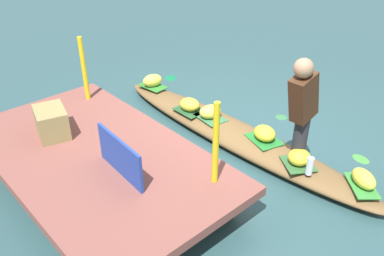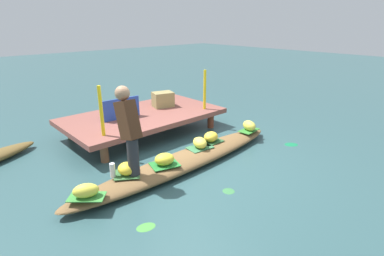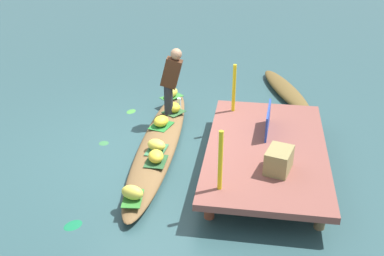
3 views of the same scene
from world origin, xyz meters
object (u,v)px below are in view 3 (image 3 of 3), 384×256
object	(u,v)px
banana_bunch_5	(174,108)
banana_bunch_1	(132,192)
banana_bunch_2	(156,145)
water_bottle	(179,103)
market_banner	(268,120)
produce_crate	(279,160)
banana_bunch_4	(156,156)
vendor_boat	(159,144)
moored_boat	(286,90)
banana_bunch_0	(172,93)
vendor_person	(171,78)
banana_bunch_3	(161,121)

from	to	relation	value
banana_bunch_5	banana_bunch_1	bearing A→B (deg)	-1.06
banana_bunch_2	water_bottle	size ratio (longest dim) A/B	1.45
market_banner	produce_crate	bearing A→B (deg)	11.62
banana_bunch_4	banana_bunch_5	xyz separation A→B (m)	(-1.75, -0.05, -0.00)
vendor_boat	produce_crate	xyz separation A→B (m)	(1.02, 1.93, 0.49)
banana_bunch_1	banana_bunch_4	size ratio (longest dim) A/B	1.07
moored_boat	banana_bunch_0	world-z (taller)	banana_bunch_0
banana_bunch_4	water_bottle	world-z (taller)	water_bottle
moored_boat	market_banner	distance (m)	2.65
banana_bunch_0	banana_bunch_1	distance (m)	3.40
vendor_person	water_bottle	distance (m)	0.66
banana_bunch_1	banana_bunch_3	size ratio (longest dim) A/B	1.04
banana_bunch_4	market_banner	xyz separation A→B (m)	(-0.82, 1.65, 0.33)
market_banner	banana_bunch_5	bearing A→B (deg)	-115.00
banana_bunch_2	produce_crate	bearing A→B (deg)	70.80
moored_boat	banana_bunch_4	distance (m)	3.96
banana_bunch_0	water_bottle	world-z (taller)	water_bottle
banana_bunch_0	banana_bunch_2	world-z (taller)	banana_bunch_2
banana_bunch_0	produce_crate	xyz separation A→B (m)	(2.74, 2.04, 0.29)
banana_bunch_0	vendor_person	xyz separation A→B (m)	(0.74, 0.15, 0.61)
vendor_person	market_banner	world-z (taller)	vendor_person
vendor_boat	water_bottle	size ratio (longest dim) A/B	20.19
banana_bunch_2	market_banner	world-z (taller)	market_banner
banana_bunch_5	vendor_boat	bearing A→B (deg)	-3.22
banana_bunch_4	produce_crate	world-z (taller)	produce_crate
banana_bunch_3	banana_bunch_1	bearing A→B (deg)	1.72
banana_bunch_2	banana_bunch_3	distance (m)	0.84
banana_bunch_3	banana_bunch_5	world-z (taller)	same
banana_bunch_1	moored_boat	bearing A→B (deg)	153.78
banana_bunch_5	vendor_person	world-z (taller)	vendor_person
banana_bunch_2	moored_boat	bearing A→B (deg)	145.32
market_banner	banana_bunch_0	bearing A→B (deg)	-126.90
banana_bunch_5	water_bottle	distance (m)	0.19
banana_bunch_4	water_bottle	size ratio (longest dim) A/B	1.39
banana_bunch_2	vendor_person	distance (m)	1.48
banana_bunch_4	produce_crate	bearing A→B (deg)	80.12
moored_boat	banana_bunch_3	xyz separation A→B (m)	(2.21, -2.21, 0.21)
vendor_boat	banana_bunch_5	xyz separation A→B (m)	(-1.05, 0.06, 0.20)
banana_bunch_0	produce_crate	distance (m)	3.43
moored_boat	vendor_person	world-z (taller)	vendor_person
vendor_person	produce_crate	world-z (taller)	vendor_person
banana_bunch_1	vendor_person	distance (m)	2.73
banana_bunch_0	vendor_boat	bearing A→B (deg)	3.62
water_bottle	market_banner	distance (m)	2.00
banana_bunch_4	moored_boat	bearing A→B (deg)	148.91
banana_bunch_3	banana_bunch_4	world-z (taller)	banana_bunch_4
banana_bunch_2	market_banner	bearing A→B (deg)	105.78
vendor_boat	banana_bunch_1	distance (m)	1.69
banana_bunch_4	produce_crate	distance (m)	1.86
vendor_boat	banana_bunch_3	bearing A→B (deg)	-174.35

